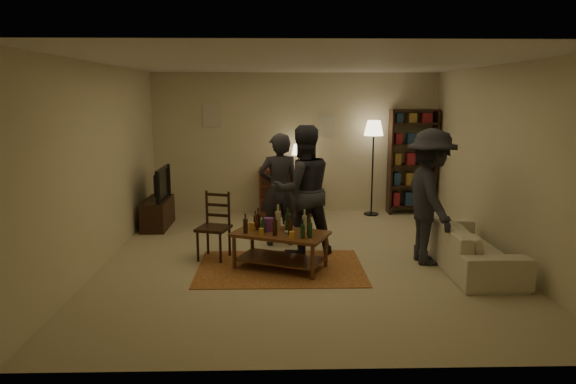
{
  "coord_description": "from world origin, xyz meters",
  "views": [
    {
      "loc": [
        -0.39,
        -6.97,
        2.29
      ],
      "look_at": [
        -0.22,
        0.1,
        0.94
      ],
      "focal_mm": 32.0,
      "sensor_mm": 36.0,
      "label": 1
    }
  ],
  "objects_px": {
    "dining_chair": "(215,223)",
    "person_left": "(279,190)",
    "bookshelf": "(412,161)",
    "person_right": "(303,190)",
    "tv_stand": "(158,206)",
    "person_by_sofa": "(430,197)",
    "floor_lamp": "(374,135)",
    "dresser": "(286,190)",
    "coffee_table": "(280,237)",
    "sofa": "(468,245)"
  },
  "relations": [
    {
      "from": "dresser",
      "to": "person_left",
      "type": "height_order",
      "value": "person_left"
    },
    {
      "from": "bookshelf",
      "to": "person_by_sofa",
      "type": "height_order",
      "value": "bookshelf"
    },
    {
      "from": "floor_lamp",
      "to": "person_by_sofa",
      "type": "xyz_separation_m",
      "value": [
        0.24,
        -2.87,
        -0.62
      ]
    },
    {
      "from": "tv_stand",
      "to": "person_right",
      "type": "height_order",
      "value": "person_right"
    },
    {
      "from": "dresser",
      "to": "sofa",
      "type": "bearing_deg",
      "value": -52.46
    },
    {
      "from": "coffee_table",
      "to": "dresser",
      "type": "relative_size",
      "value": 1.01
    },
    {
      "from": "coffee_table",
      "to": "sofa",
      "type": "distance_m",
      "value": 2.54
    },
    {
      "from": "dining_chair",
      "to": "tv_stand",
      "type": "height_order",
      "value": "tv_stand"
    },
    {
      "from": "dresser",
      "to": "person_by_sofa",
      "type": "bearing_deg",
      "value": -57.19
    },
    {
      "from": "floor_lamp",
      "to": "person_left",
      "type": "xyz_separation_m",
      "value": [
        -1.79,
        -1.95,
        -0.68
      ]
    },
    {
      "from": "dresser",
      "to": "floor_lamp",
      "type": "xyz_separation_m",
      "value": [
        1.65,
        -0.06,
        1.07
      ]
    },
    {
      "from": "floor_lamp",
      "to": "person_right",
      "type": "bearing_deg",
      "value": -121.18
    },
    {
      "from": "coffee_table",
      "to": "floor_lamp",
      "type": "relative_size",
      "value": 0.76
    },
    {
      "from": "dresser",
      "to": "person_right",
      "type": "relative_size",
      "value": 0.73
    },
    {
      "from": "dining_chair",
      "to": "floor_lamp",
      "type": "height_order",
      "value": "floor_lamp"
    },
    {
      "from": "dining_chair",
      "to": "dresser",
      "type": "height_order",
      "value": "dresser"
    },
    {
      "from": "tv_stand",
      "to": "person_by_sofa",
      "type": "xyz_separation_m",
      "value": [
        4.14,
        -2.02,
        0.54
      ]
    },
    {
      "from": "sofa",
      "to": "person_left",
      "type": "xyz_separation_m",
      "value": [
        -2.54,
        1.1,
        0.56
      ]
    },
    {
      "from": "dresser",
      "to": "floor_lamp",
      "type": "bearing_deg",
      "value": -2.2
    },
    {
      "from": "coffee_table",
      "to": "person_by_sofa",
      "type": "bearing_deg",
      "value": 5.69
    },
    {
      "from": "dining_chair",
      "to": "sofa",
      "type": "height_order",
      "value": "dining_chair"
    },
    {
      "from": "person_by_sofa",
      "to": "floor_lamp",
      "type": "bearing_deg",
      "value": 2.23
    },
    {
      "from": "bookshelf",
      "to": "person_left",
      "type": "height_order",
      "value": "bookshelf"
    },
    {
      "from": "coffee_table",
      "to": "floor_lamp",
      "type": "height_order",
      "value": "floor_lamp"
    },
    {
      "from": "dining_chair",
      "to": "floor_lamp",
      "type": "xyz_separation_m",
      "value": [
        2.7,
        2.59,
        1.04
      ]
    },
    {
      "from": "bookshelf",
      "to": "person_right",
      "type": "xyz_separation_m",
      "value": [
        -2.25,
        -2.54,
        -0.1
      ]
    },
    {
      "from": "dresser",
      "to": "person_right",
      "type": "distance_m",
      "value": 2.52
    },
    {
      "from": "dresser",
      "to": "floor_lamp",
      "type": "distance_m",
      "value": 1.97
    },
    {
      "from": "tv_stand",
      "to": "dresser",
      "type": "xyz_separation_m",
      "value": [
        2.25,
        0.91,
        0.09
      ]
    },
    {
      "from": "tv_stand",
      "to": "dresser",
      "type": "bearing_deg",
      "value": 22.07
    },
    {
      "from": "tv_stand",
      "to": "person_right",
      "type": "bearing_deg",
      "value": -32.53
    },
    {
      "from": "coffee_table",
      "to": "bookshelf",
      "type": "relative_size",
      "value": 0.68
    },
    {
      "from": "dining_chair",
      "to": "bookshelf",
      "type": "height_order",
      "value": "bookshelf"
    },
    {
      "from": "dining_chair",
      "to": "person_left",
      "type": "height_order",
      "value": "person_left"
    },
    {
      "from": "floor_lamp",
      "to": "sofa",
      "type": "bearing_deg",
      "value": -76.32
    },
    {
      "from": "dining_chair",
      "to": "person_right",
      "type": "bearing_deg",
      "value": 25.12
    },
    {
      "from": "tv_stand",
      "to": "person_by_sofa",
      "type": "distance_m",
      "value": 4.64
    },
    {
      "from": "person_right",
      "to": "tv_stand",
      "type": "bearing_deg",
      "value": -47.84
    },
    {
      "from": "bookshelf",
      "to": "person_left",
      "type": "bearing_deg",
      "value": -141.2
    },
    {
      "from": "coffee_table",
      "to": "person_right",
      "type": "xyz_separation_m",
      "value": [
        0.33,
        0.67,
        0.5
      ]
    },
    {
      "from": "sofa",
      "to": "person_by_sofa",
      "type": "distance_m",
      "value": 0.82
    },
    {
      "from": "dining_chair",
      "to": "floor_lamp",
      "type": "relative_size",
      "value": 0.53
    },
    {
      "from": "person_left",
      "to": "dining_chair",
      "type": "bearing_deg",
      "value": 26.36
    },
    {
      "from": "floor_lamp",
      "to": "sofa",
      "type": "distance_m",
      "value": 3.37
    },
    {
      "from": "tv_stand",
      "to": "person_right",
      "type": "distance_m",
      "value": 2.95
    },
    {
      "from": "tv_stand",
      "to": "floor_lamp",
      "type": "xyz_separation_m",
      "value": [
        3.9,
        0.85,
        1.16
      ]
    },
    {
      "from": "sofa",
      "to": "person_left",
      "type": "height_order",
      "value": "person_left"
    },
    {
      "from": "coffee_table",
      "to": "floor_lamp",
      "type": "bearing_deg",
      "value": 59.77
    },
    {
      "from": "dresser",
      "to": "dining_chair",
      "type": "bearing_deg",
      "value": -111.64
    },
    {
      "from": "person_left",
      "to": "dresser",
      "type": "bearing_deg",
      "value": -103.16
    }
  ]
}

